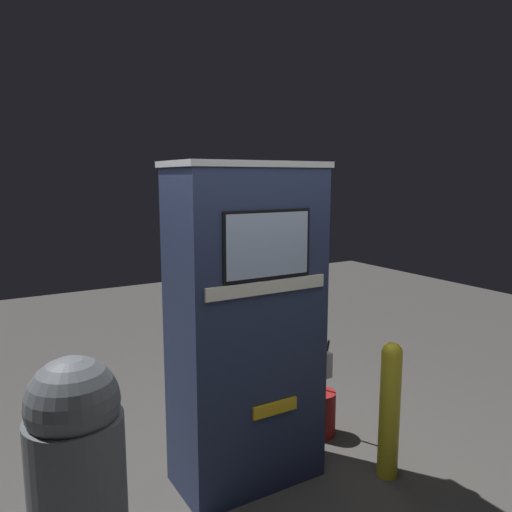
{
  "coord_description": "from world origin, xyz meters",
  "views": [
    {
      "loc": [
        -1.65,
        -2.6,
        2.14
      ],
      "look_at": [
        0.0,
        0.14,
        1.63
      ],
      "focal_mm": 35.0,
      "sensor_mm": 36.0,
      "label": 1
    }
  ],
  "objects_px": {
    "safety_bollard": "(390,407)",
    "trash_bin": "(77,471)",
    "gas_pump": "(246,326)",
    "squeegee_bucket": "(320,413)"
  },
  "relations": [
    {
      "from": "safety_bollard",
      "to": "squeegee_bucket",
      "type": "relative_size",
      "value": 1.21
    },
    {
      "from": "gas_pump",
      "to": "safety_bollard",
      "type": "relative_size",
      "value": 2.23
    },
    {
      "from": "safety_bollard",
      "to": "trash_bin",
      "type": "height_order",
      "value": "trash_bin"
    },
    {
      "from": "gas_pump",
      "to": "squeegee_bucket",
      "type": "height_order",
      "value": "gas_pump"
    },
    {
      "from": "safety_bollard",
      "to": "gas_pump",
      "type": "bearing_deg",
      "value": 149.66
    },
    {
      "from": "gas_pump",
      "to": "safety_bollard",
      "type": "height_order",
      "value": "gas_pump"
    },
    {
      "from": "gas_pump",
      "to": "trash_bin",
      "type": "distance_m",
      "value": 1.37
    },
    {
      "from": "gas_pump",
      "to": "squeegee_bucket",
      "type": "distance_m",
      "value": 1.26
    },
    {
      "from": "gas_pump",
      "to": "safety_bollard",
      "type": "xyz_separation_m",
      "value": [
        0.88,
        -0.51,
        -0.6
      ]
    },
    {
      "from": "safety_bollard",
      "to": "trash_bin",
      "type": "distance_m",
      "value": 2.11
    }
  ]
}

